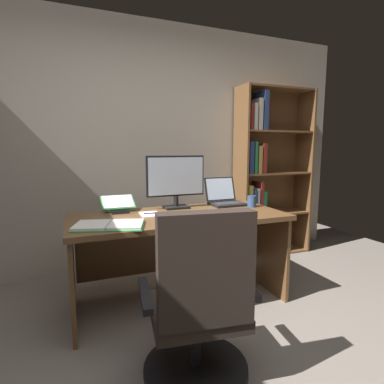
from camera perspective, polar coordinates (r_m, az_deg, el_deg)
name	(u,v)px	position (r m, az deg, el deg)	size (l,w,h in m)	color
wall_back	(146,147)	(3.39, -8.55, 8.33)	(4.80, 0.12, 2.60)	#A89E8E
desk	(176,236)	(2.62, -3.03, -8.15)	(1.73, 0.78, 0.75)	brown
bookshelf	(264,179)	(3.75, 13.28, 2.35)	(0.93, 0.32, 1.98)	brown
office_chair	(200,312)	(1.75, 1.45, -21.53)	(0.66, 0.60, 0.99)	black
monitor	(176,181)	(2.72, -3.06, 2.02)	(0.53, 0.16, 0.47)	black
laptop	(225,199)	(2.95, 6.18, -1.25)	(0.32, 0.33, 0.25)	black
keyboard	(193,216)	(2.37, 0.22, -4.54)	(0.42, 0.15, 0.02)	black
computer_mouse	(228,212)	(2.49, 6.66, -3.78)	(0.06, 0.10, 0.04)	black
reading_stand_with_book	(118,204)	(2.68, -13.59, -2.18)	(0.28, 0.26, 0.12)	black
open_binder	(109,225)	(2.17, -15.23, -6.00)	(0.53, 0.40, 0.02)	green
notepad	(150,214)	(2.49, -7.82, -4.16)	(0.15, 0.21, 0.01)	white
pen	(153,213)	(2.49, -7.38, -3.92)	(0.01, 0.01, 0.14)	navy
coffee_mug	(252,201)	(2.85, 11.10, -1.72)	(0.08, 0.08, 0.10)	#334C7A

